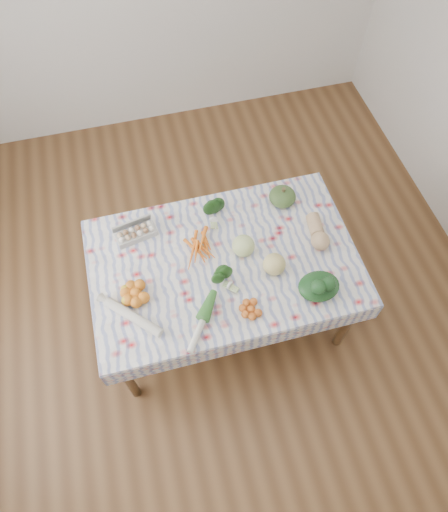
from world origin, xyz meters
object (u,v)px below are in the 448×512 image
at_px(dining_table, 224,268).
at_px(kabocha_squash, 282,196).
at_px(butternut_squash, 318,231).
at_px(egg_carton, 136,234).
at_px(cabbage, 243,246).
at_px(grapefruit, 274,264).

bearing_deg(dining_table, kabocha_squash, 35.36).
bearing_deg(dining_table, butternut_squash, 2.48).
height_order(egg_carton, butternut_squash, butternut_squash).
distance_m(dining_table, cabbage, 0.21).
bearing_deg(kabocha_squash, cabbage, -138.76).
height_order(kabocha_squash, butternut_squash, same).
bearing_deg(dining_table, cabbage, 14.24).
relative_size(kabocha_squash, cabbage, 1.27).
distance_m(egg_carton, grapefruit, 0.89).
bearing_deg(egg_carton, cabbage, -35.64).
xyz_separation_m(cabbage, butternut_squash, (0.49, -0.01, -0.01)).
bearing_deg(grapefruit, egg_carton, 149.53).
relative_size(egg_carton, butternut_squash, 1.02).
height_order(butternut_squash, grapefruit, grapefruit).
relative_size(butternut_squash, grapefruit, 1.84).
bearing_deg(dining_table, egg_carton, 147.55).
xyz_separation_m(egg_carton, kabocha_squash, (0.98, 0.03, 0.02)).
distance_m(egg_carton, butternut_squash, 1.15).
distance_m(dining_table, kabocha_squash, 0.62).
distance_m(cabbage, butternut_squash, 0.49).
distance_m(dining_table, butternut_squash, 0.63).
bearing_deg(grapefruit, butternut_squash, 25.83).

